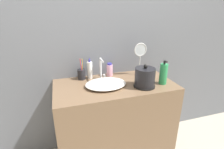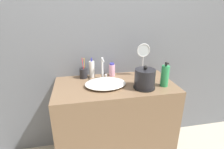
{
  "view_description": "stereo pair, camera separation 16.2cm",
  "coord_description": "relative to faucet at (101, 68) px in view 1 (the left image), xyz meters",
  "views": [
    {
      "loc": [
        -0.48,
        -1.16,
        1.57
      ],
      "look_at": [
        -0.03,
        0.29,
        0.98
      ],
      "focal_mm": 28.0,
      "sensor_mm": 36.0,
      "label": 1
    },
    {
      "loc": [
        -0.32,
        -1.2,
        1.57
      ],
      "look_at": [
        -0.03,
        0.29,
        0.98
      ],
      "focal_mm": 28.0,
      "sensor_mm": 36.0,
      "label": 2
    }
  ],
  "objects": [
    {
      "name": "sink_basin",
      "position": [
        -0.0,
        -0.18,
        -0.1
      ],
      "size": [
        0.38,
        0.3,
        0.05
      ],
      "color": "white",
      "rests_on": "vanity_counter"
    },
    {
      "name": "mouthwash_bottle",
      "position": [
        0.1,
        0.06,
        -0.05
      ],
      "size": [
        0.06,
        0.06,
        0.14
      ],
      "color": "#EAA8C6",
      "rests_on": "vanity_counter"
    },
    {
      "name": "electric_kettle",
      "position": [
        0.33,
        -0.29,
        -0.03
      ],
      "size": [
        0.2,
        0.2,
        0.21
      ],
      "color": "black",
      "rests_on": "vanity_counter"
    },
    {
      "name": "faucet",
      "position": [
        0.0,
        0.0,
        0.0
      ],
      "size": [
        0.06,
        0.12,
        0.22
      ],
      "color": "silver",
      "rests_on": "vanity_counter"
    },
    {
      "name": "vanity_counter",
      "position": [
        0.09,
        -0.16,
        -0.56
      ],
      "size": [
        1.14,
        0.58,
        0.88
      ],
      "color": "brown",
      "rests_on": "ground_plane"
    },
    {
      "name": "wall_back",
      "position": [
        0.09,
        0.15,
        0.3
      ],
      "size": [
        6.0,
        0.04,
        2.6
      ],
      "color": "slate",
      "rests_on": "ground_plane"
    },
    {
      "name": "lotion_bottle",
      "position": [
        0.53,
        -0.28,
        -0.02
      ],
      "size": [
        0.07,
        0.07,
        0.23
      ],
      "color": "#2D9956",
      "rests_on": "vanity_counter"
    },
    {
      "name": "toothbrush_cup",
      "position": [
        -0.19,
        0.05,
        -0.06
      ],
      "size": [
        0.08,
        0.08,
        0.22
      ],
      "color": "#232328",
      "rests_on": "vanity_counter"
    },
    {
      "name": "shampoo_bottle",
      "position": [
        -0.11,
        0.06,
        -0.03
      ],
      "size": [
        0.05,
        0.05,
        0.22
      ],
      "color": "white",
      "rests_on": "vanity_counter"
    },
    {
      "name": "vanity_mirror",
      "position": [
        0.42,
        -0.0,
        0.09
      ],
      "size": [
        0.14,
        0.1,
        0.35
      ],
      "color": "silver",
      "rests_on": "vanity_counter"
    }
  ]
}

